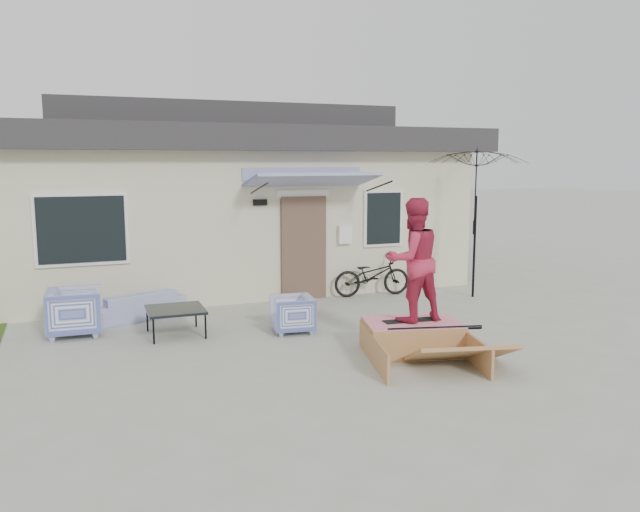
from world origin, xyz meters
name	(u,v)px	position (x,y,z in m)	size (l,w,h in m)	color
ground	(349,370)	(0.00, 0.00, 0.00)	(90.00, 90.00, 0.00)	#9B9D90
house	(216,196)	(0.00, 7.99, 1.94)	(10.80, 8.49, 4.10)	beige
loveseat	(135,300)	(-2.38, 4.01, 0.34)	(1.72, 0.51, 0.67)	#3F4DA1
armchair_left	(75,309)	(-3.39, 3.26, 0.43)	(0.83, 0.78, 0.85)	#3F4DA1
armchair_right	(292,312)	(-0.06, 2.13, 0.34)	(0.65, 0.61, 0.67)	#3F4DA1
coffee_table	(176,322)	(-1.88, 2.65, 0.22)	(0.90, 0.90, 0.45)	black
bicycle	(372,271)	(2.44, 4.24, 0.53)	(0.57, 1.64, 1.05)	black
patio_umbrella	(476,213)	(4.35, 3.36, 1.75)	(2.42, 2.32, 2.20)	black
skate_ramp	(412,337)	(1.22, 0.42, 0.23)	(1.37, 1.83, 0.46)	#9E6D3F
skateboard	(412,320)	(1.23, 0.46, 0.48)	(0.87, 0.22, 0.05)	black
skater	(413,257)	(1.23, 0.46, 1.41)	(0.88, 0.68, 1.81)	#B22544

